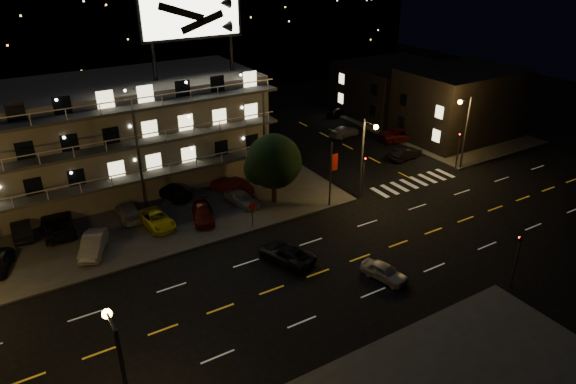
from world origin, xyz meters
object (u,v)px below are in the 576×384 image
lot_car_2 (156,219)px  lot_car_4 (242,198)px  tree (273,163)px  road_car_east (384,272)px  lot_car_7 (129,212)px  side_car_0 (405,153)px  road_car_west (286,254)px

lot_car_2 → lot_car_4: 8.14m
tree → road_car_east: bearing=-86.7°
lot_car_4 → lot_car_7: bearing=151.8°
tree → lot_car_4: bearing=160.4°
lot_car_4 → side_car_0: lot_car_4 is taller
lot_car_7 → side_car_0: bearing=177.8°
tree → lot_car_2: (-11.00, 1.23, -3.32)m
tree → lot_car_4: size_ratio=1.70×
lot_car_7 → road_car_east: (13.51, -18.69, -0.15)m
road_car_east → road_car_west: 7.57m
tree → road_car_east: size_ratio=1.84×
lot_car_7 → lot_car_2: bearing=124.2°
lot_car_4 → road_car_east: 16.28m
tree → side_car_0: tree is taller
lot_car_2 → side_car_0: lot_car_2 is taller
road_car_east → road_car_west: road_car_west is taller
lot_car_7 → road_car_west: (8.55, -12.98, -0.10)m
tree → lot_car_7: 13.65m
tree → side_car_0: bearing=5.3°
tree → lot_car_4: (-2.86, 1.02, -3.29)m
lot_car_7 → tree: bearing=164.8°
side_car_0 → road_car_west: bearing=109.7°
road_car_west → side_car_0: bearing=-173.7°
road_car_west → lot_car_4: bearing=-116.5°
lot_car_2 → lot_car_7: (-1.67, 2.63, -0.02)m
tree → road_car_east: 15.26m
lot_car_2 → lot_car_4: size_ratio=1.16×
lot_car_2 → road_car_west: (6.88, -10.34, -0.12)m
lot_car_2 → lot_car_7: lot_car_2 is taller
tree → road_car_west: size_ratio=1.40×
lot_car_4 → road_car_east: bearing=-88.9°
road_car_west → tree: bearing=-133.8°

